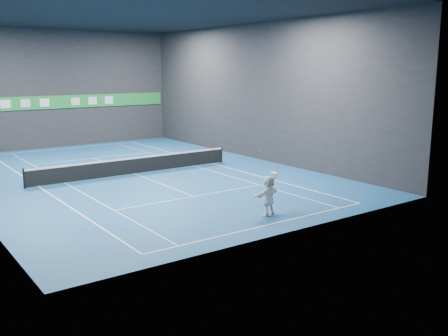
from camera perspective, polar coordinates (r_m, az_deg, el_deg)
ground at (r=29.55m, az=-10.12°, el=-0.68°), size 26.00×26.00×0.00m
ceiling at (r=29.08m, az=-10.75°, el=16.94°), size 26.00×26.00×0.00m
wall_back at (r=41.08m, az=-18.35°, el=8.58°), size 18.00×0.10×9.00m
wall_front at (r=18.13m, az=7.67°, el=6.32°), size 18.00×0.10×9.00m
wall_right at (r=33.82m, az=3.63°, el=8.66°), size 0.10×26.00×9.00m
baseline_near at (r=19.83m, az=5.12°, el=-6.48°), size 10.98×0.08×0.01m
baseline_far at (r=40.45m, az=-17.48°, el=2.18°), size 10.98×0.08×0.01m
sideline_doubles_left at (r=27.69m, az=-20.39°, el=-2.02°), size 0.08×23.78×0.01m
sideline_doubles_right at (r=32.24m, az=-1.31°, el=0.50°), size 0.08×23.78×0.01m
sideline_singles_left at (r=28.07m, az=-17.69°, el=-1.67°), size 0.06×23.78×0.01m
sideline_singles_right at (r=31.50m, az=-3.37°, el=0.22°), size 0.06×23.78×0.01m
service_line_near at (r=24.08m, az=-3.46°, el=-3.25°), size 8.23×0.06×0.01m
service_line_far at (r=35.33m, az=-14.64°, el=1.08°), size 8.23×0.06×0.01m
center_service_line at (r=29.55m, az=-10.12°, el=-0.68°), size 0.06×12.80×0.01m
player at (r=20.91m, az=5.09°, el=-3.14°), size 1.65×0.87×1.69m
tennis_ball at (r=20.42m, az=4.15°, el=1.93°), size 0.06×0.06×0.06m
tennis_net at (r=29.44m, az=-10.15°, el=0.35°), size 12.50×0.10×1.07m
sponsor_banner at (r=41.07m, az=-18.23°, el=7.19°), size 17.64×0.11×1.00m
tennis_racket at (r=20.98m, az=5.80°, el=-0.66°), size 0.42×0.39×0.53m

